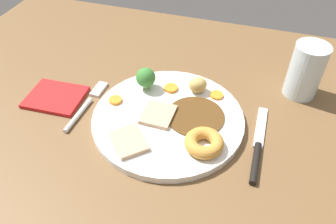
% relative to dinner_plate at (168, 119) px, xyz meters
% --- Properties ---
extents(dining_table, '(1.20, 0.84, 0.04)m').
position_rel_dinner_plate_xyz_m(dining_table, '(0.02, -0.01, -0.02)').
color(dining_table, brown).
rests_on(dining_table, ground).
extents(dinner_plate, '(0.28, 0.28, 0.01)m').
position_rel_dinner_plate_xyz_m(dinner_plate, '(0.00, 0.00, 0.00)').
color(dinner_plate, white).
rests_on(dinner_plate, dining_table).
extents(gravy_pool, '(0.11, 0.11, 0.00)m').
position_rel_dinner_plate_xyz_m(gravy_pool, '(0.05, 0.01, 0.01)').
color(gravy_pool, '#563819').
rests_on(gravy_pool, dinner_plate).
extents(meat_slice_main, '(0.06, 0.06, 0.01)m').
position_rel_dinner_plate_xyz_m(meat_slice_main, '(-0.02, -0.00, 0.01)').
color(meat_slice_main, tan).
rests_on(meat_slice_main, dinner_plate).
extents(meat_slice_under, '(0.08, 0.08, 0.01)m').
position_rel_dinner_plate_xyz_m(meat_slice_under, '(-0.04, -0.08, 0.01)').
color(meat_slice_under, tan).
rests_on(meat_slice_under, dinner_plate).
extents(yorkshire_pudding, '(0.07, 0.07, 0.02)m').
position_rel_dinner_plate_xyz_m(yorkshire_pudding, '(0.08, -0.05, 0.02)').
color(yorkshire_pudding, '#C68938').
rests_on(yorkshire_pudding, dinner_plate).
extents(roast_potato_left, '(0.04, 0.04, 0.03)m').
position_rel_dinner_plate_xyz_m(roast_potato_left, '(0.03, 0.09, 0.02)').
color(roast_potato_left, '#D8B260').
rests_on(roast_potato_left, dinner_plate).
extents(carrot_coin_front, '(0.03, 0.03, 0.00)m').
position_rel_dinner_plate_xyz_m(carrot_coin_front, '(0.07, 0.08, 0.01)').
color(carrot_coin_front, orange).
rests_on(carrot_coin_front, dinner_plate).
extents(carrot_coin_back, '(0.03, 0.03, 0.01)m').
position_rel_dinner_plate_xyz_m(carrot_coin_back, '(-0.02, 0.08, 0.01)').
color(carrot_coin_back, orange).
rests_on(carrot_coin_back, dinner_plate).
extents(carrot_coin_side, '(0.03, 0.03, 0.01)m').
position_rel_dinner_plate_xyz_m(carrot_coin_side, '(-0.11, 0.01, 0.01)').
color(carrot_coin_side, orange).
rests_on(carrot_coin_side, dinner_plate).
extents(broccoli_floret, '(0.04, 0.04, 0.05)m').
position_rel_dinner_plate_xyz_m(broccoli_floret, '(-0.07, 0.07, 0.03)').
color(broccoli_floret, '#8CB766').
rests_on(broccoli_floret, dinner_plate).
extents(fork, '(0.02, 0.15, 0.01)m').
position_rel_dinner_plate_xyz_m(fork, '(-0.17, -0.00, -0.00)').
color(fork, silver).
rests_on(fork, dining_table).
extents(knife, '(0.02, 0.19, 0.01)m').
position_rel_dinner_plate_xyz_m(knife, '(0.17, -0.02, -0.00)').
color(knife, black).
rests_on(knife, dining_table).
extents(water_glass, '(0.07, 0.07, 0.11)m').
position_rel_dinner_plate_xyz_m(water_glass, '(0.23, 0.16, 0.05)').
color(water_glass, silver).
rests_on(water_glass, dining_table).
extents(folded_napkin, '(0.11, 0.10, 0.01)m').
position_rel_dinner_plate_xyz_m(folded_napkin, '(-0.24, -0.00, -0.00)').
color(folded_napkin, red).
rests_on(folded_napkin, dining_table).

